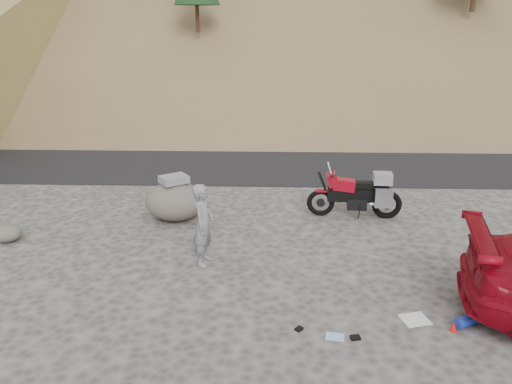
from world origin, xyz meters
TOP-DOWN VIEW (x-y plane):
  - ground at (0.00, 0.00)m, footprint 140.00×140.00m
  - road at (0.00, 9.00)m, footprint 120.00×7.00m
  - motorcycle at (1.46, 3.20)m, footprint 2.37×0.76m
  - man at (-2.09, 0.55)m, footprint 0.52×0.69m
  - boulder at (-3.12, 2.91)m, footprint 1.84×1.73m
  - small_rock at (-6.68, 1.48)m, footprint 0.83×0.80m
  - gear_white_cloth at (1.68, -1.38)m, footprint 0.52×0.48m
  - gear_blue_mat at (2.48, -1.52)m, footprint 0.49×0.38m
  - gear_bottle at (3.34, -0.98)m, footprint 0.07×0.07m
  - gear_funnel at (2.22, -1.67)m, footprint 0.14×0.14m
  - gear_glove_a at (0.61, -1.94)m, footprint 0.17×0.13m
  - gear_glove_b at (-0.27, -1.73)m, footprint 0.15×0.16m
  - gear_blue_cloth at (0.29, -1.90)m, footprint 0.32×0.26m

SIDE VIEW (x-z plane):
  - ground at x=0.00m, z-range 0.00..0.00m
  - road at x=0.00m, z-range -0.03..0.03m
  - man at x=-2.09m, z-range -0.85..0.85m
  - gear_blue_cloth at x=0.29m, z-range 0.00..0.01m
  - gear_white_cloth at x=1.68m, z-range 0.00..0.01m
  - gear_glove_b at x=-0.27m, z-range 0.00..0.04m
  - gear_glove_a at x=0.61m, z-range 0.00..0.04m
  - gear_funnel at x=2.22m, z-range 0.00..0.16m
  - gear_blue_mat at x=2.48m, z-range 0.00..0.18m
  - gear_bottle at x=3.34m, z-range 0.00..0.20m
  - small_rock at x=-6.68m, z-range 0.00..0.39m
  - boulder at x=-3.12m, z-range -0.07..1.06m
  - motorcycle at x=1.46m, z-range -0.10..1.31m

